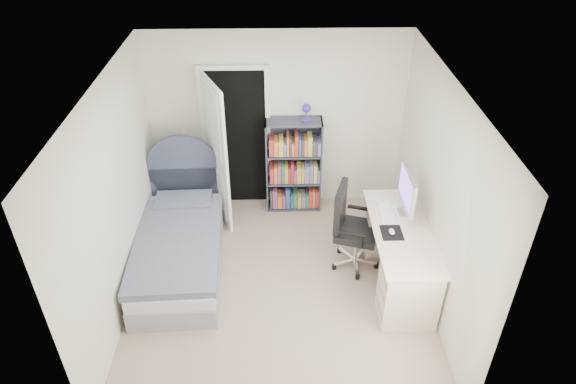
{
  "coord_description": "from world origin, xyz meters",
  "views": [
    {
      "loc": [
        0.0,
        -4.41,
        4.32
      ],
      "look_at": [
        0.11,
        0.28,
        1.15
      ],
      "focal_mm": 32.0,
      "sensor_mm": 36.0,
      "label": 1
    }
  ],
  "objects_px": {
    "office_chair": "(350,224)",
    "nightstand": "(179,184)",
    "bed": "(180,244)",
    "floor_lamp": "(221,178)",
    "desk": "(398,253)",
    "bookcase": "(295,169)"
  },
  "relations": [
    {
      "from": "bed",
      "to": "floor_lamp",
      "type": "relative_size",
      "value": 1.59
    },
    {
      "from": "office_chair",
      "to": "desk",
      "type": "bearing_deg",
      "value": -32.75
    },
    {
      "from": "desk",
      "to": "nightstand",
      "type": "bearing_deg",
      "value": 150.93
    },
    {
      "from": "bookcase",
      "to": "floor_lamp",
      "type": "bearing_deg",
      "value": -174.51
    },
    {
      "from": "nightstand",
      "to": "desk",
      "type": "xyz_separation_m",
      "value": [
        2.75,
        -1.53,
        0.01
      ]
    },
    {
      "from": "nightstand",
      "to": "bookcase",
      "type": "xyz_separation_m",
      "value": [
        1.61,
        0.05,
        0.2
      ]
    },
    {
      "from": "bed",
      "to": "floor_lamp",
      "type": "xyz_separation_m",
      "value": [
        0.42,
        1.09,
        0.26
      ]
    },
    {
      "from": "bed",
      "to": "desk",
      "type": "xyz_separation_m",
      "value": [
        2.58,
        -0.39,
        0.14
      ]
    },
    {
      "from": "bed",
      "to": "floor_lamp",
      "type": "bearing_deg",
      "value": 69.1
    },
    {
      "from": "bookcase",
      "to": "office_chair",
      "type": "relative_size",
      "value": 1.45
    },
    {
      "from": "office_chair",
      "to": "nightstand",
      "type": "bearing_deg",
      "value": 151.84
    },
    {
      "from": "nightstand",
      "to": "office_chair",
      "type": "distance_m",
      "value": 2.53
    },
    {
      "from": "floor_lamp",
      "to": "office_chair",
      "type": "distance_m",
      "value": 2.0
    },
    {
      "from": "bed",
      "to": "office_chair",
      "type": "height_order",
      "value": "bed"
    },
    {
      "from": "nightstand",
      "to": "desk",
      "type": "bearing_deg",
      "value": -29.07
    },
    {
      "from": "bed",
      "to": "office_chair",
      "type": "xyz_separation_m",
      "value": [
        2.05,
        -0.05,
        0.32
      ]
    },
    {
      "from": "bed",
      "to": "bookcase",
      "type": "bearing_deg",
      "value": 39.62
    },
    {
      "from": "bed",
      "to": "nightstand",
      "type": "bearing_deg",
      "value": 98.48
    },
    {
      "from": "floor_lamp",
      "to": "bookcase",
      "type": "height_order",
      "value": "bookcase"
    },
    {
      "from": "bed",
      "to": "nightstand",
      "type": "height_order",
      "value": "bed"
    },
    {
      "from": "nightstand",
      "to": "bed",
      "type": "bearing_deg",
      "value": -81.52
    },
    {
      "from": "bookcase",
      "to": "desk",
      "type": "height_order",
      "value": "bookcase"
    }
  ]
}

